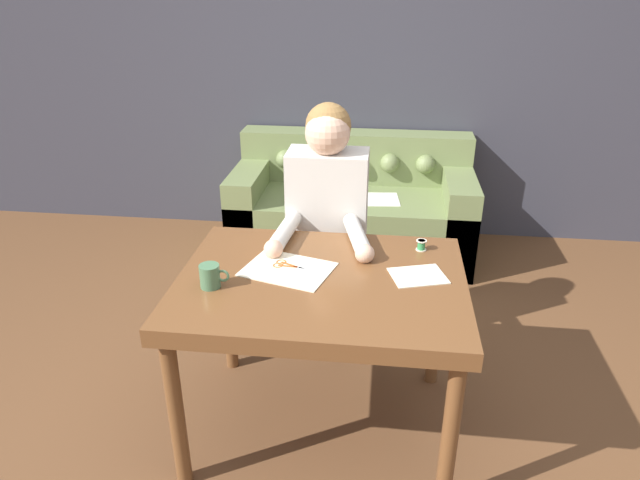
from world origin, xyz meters
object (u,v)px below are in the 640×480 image
Objects in this scene: mug at (210,276)px; scissors at (291,266)px; dining_table at (321,296)px; thread_spool at (421,245)px; couch at (352,210)px; person at (327,235)px.

scissors is at bearing 35.09° from mug.
mug is at bearing -163.70° from dining_table.
mug reaches higher than thread_spool.
dining_table is 0.50m from thread_spool.
mug is 0.89m from thread_spool.
scissors is at bearing -94.68° from couch.
thread_spool is (0.39, 0.29, 0.10)m from dining_table.
thread_spool is (0.52, 0.22, 0.02)m from scissors.
thread_spool reaches higher than dining_table.
person reaches higher than couch.
person reaches higher than thread_spool.
thread_spool is at bearing -75.53° from couch.
couch is at bearing 77.73° from mug.
person is 0.80m from mug.
thread_spool is at bearing 36.66° from dining_table.
person is 0.53m from scissors.
thread_spool reaches higher than scissors.
thread_spool is (0.38, -1.48, 0.46)m from couch.
couch is at bearing 104.47° from thread_spool.
thread_spool is (0.43, -0.30, 0.11)m from person.
dining_table is at bearing -85.97° from person.
couch is 35.79× the size of thread_spool.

